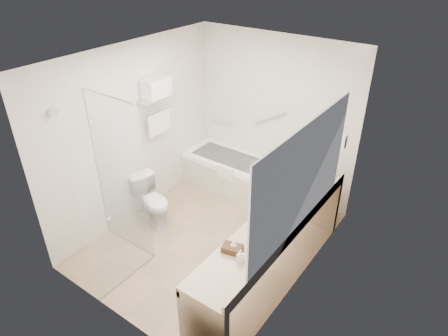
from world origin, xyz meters
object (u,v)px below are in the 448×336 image
Objects in this scene: vanity_counter at (274,238)px; water_bottle_left at (316,177)px; bathtub at (233,174)px; toilet at (153,201)px; amenity_basket at (232,249)px.

water_bottle_left reaches higher than vanity_counter.
water_bottle_left is at bearing -13.12° from bathtub.
amenity_basket is (1.85, -0.67, 0.55)m from toilet.
vanity_counter is at bearing 79.03° from amenity_basket.
amenity_basket is (-0.13, -0.65, 0.24)m from vanity_counter.
vanity_counter is at bearing -42.35° from bathtub.
vanity_counter is at bearing -75.82° from toilet.
bathtub is 0.59× the size of vanity_counter.
amenity_basket is at bearing -95.20° from toilet.
vanity_counter is 1.07m from water_bottle_left.
amenity_basket reaches higher than bathtub.
toilet reaches higher than bathtub.
toilet is (-0.45, -1.37, 0.06)m from bathtub.
toilet is at bearing 160.13° from amenity_basket.
amenity_basket is (1.40, -2.04, 0.61)m from bathtub.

